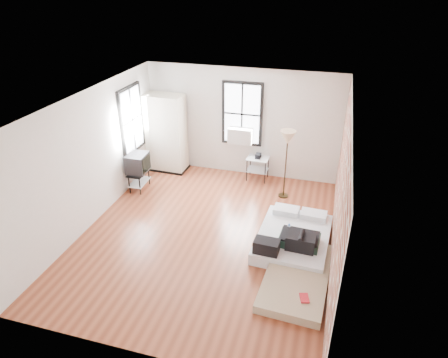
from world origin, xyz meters
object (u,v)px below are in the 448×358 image
(mattress_main, at_px, (293,238))
(side_table, at_px, (258,162))
(tv_stand, at_px, (138,164))
(floor_lamp, at_px, (288,141))
(mattress_bare, at_px, (298,267))
(wardrobe, at_px, (166,133))

(mattress_main, relative_size, side_table, 2.64)
(tv_stand, bearing_deg, floor_lamp, 7.32)
(side_table, bearing_deg, floor_lamp, -41.74)
(side_table, bearing_deg, mattress_bare, -67.07)
(mattress_bare, bearing_deg, side_table, 116.17)
(wardrobe, distance_m, floor_lamp, 3.35)
(mattress_bare, bearing_deg, mattress_main, 106.15)
(mattress_main, height_order, floor_lamp, floor_lamp)
(wardrobe, distance_m, side_table, 2.54)
(wardrobe, xyz_separation_m, side_table, (2.48, 0.07, -0.54))
(floor_lamp, height_order, tv_stand, floor_lamp)
(tv_stand, bearing_deg, mattress_bare, -29.15)
(mattress_bare, distance_m, side_table, 3.70)
(side_table, relative_size, tv_stand, 0.77)
(mattress_bare, xyz_separation_m, wardrobe, (-3.91, 3.32, 0.90))
(floor_lamp, bearing_deg, wardrobe, 169.01)
(side_table, height_order, tv_stand, tv_stand)
(mattress_main, xyz_separation_m, tv_stand, (-3.96, 1.26, 0.51))
(mattress_main, height_order, tv_stand, tv_stand)
(wardrobe, distance_m, tv_stand, 1.31)
(mattress_bare, xyz_separation_m, side_table, (-1.44, 3.39, 0.36))
(mattress_main, distance_m, mattress_bare, 0.86)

